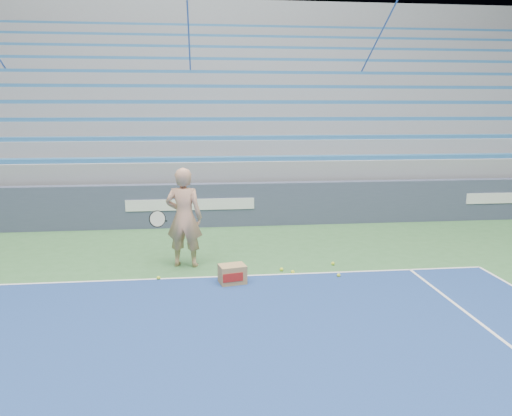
{
  "coord_description": "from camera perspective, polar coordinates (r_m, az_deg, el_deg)",
  "views": [
    {
      "loc": [
        0.26,
        3.37,
        2.97
      ],
      "look_at": [
        1.27,
        12.38,
        1.15
      ],
      "focal_mm": 35.0,
      "sensor_mm": 36.0,
      "label": 1
    }
  ],
  "objects": [
    {
      "name": "tennis_ball_4",
      "position": [
        9.02,
        -11.08,
        -7.86
      ],
      "size": [
        0.07,
        0.07,
        0.07
      ],
      "primitive_type": "sphere",
      "color": "#D9EA2F",
      "rests_on": "ground"
    },
    {
      "name": "tennis_ball_2",
      "position": [
        9.2,
        4.22,
        -7.29
      ],
      "size": [
        0.07,
        0.07,
        0.07
      ],
      "primitive_type": "sphere",
      "color": "#D9EA2F",
      "rests_on": "ground"
    },
    {
      "name": "sponsor_barrier",
      "position": [
        12.75,
        -7.45,
        0.3
      ],
      "size": [
        30.0,
        0.32,
        1.1
      ],
      "color": "#3D445C",
      "rests_on": "ground"
    },
    {
      "name": "tennis_player",
      "position": [
        9.48,
        -8.24,
        -1.09
      ],
      "size": [
        0.99,
        0.91,
        1.89
      ],
      "color": "tan",
      "rests_on": "ground"
    },
    {
      "name": "tennis_ball_3",
      "position": [
        9.33,
        2.93,
        -7.02
      ],
      "size": [
        0.07,
        0.07,
        0.07
      ],
      "primitive_type": "sphere",
      "color": "#D9EA2F",
      "rests_on": "ground"
    },
    {
      "name": "tennis_ball_0",
      "position": [
        9.77,
        8.79,
        -6.29
      ],
      "size": [
        0.07,
        0.07,
        0.07
      ],
      "primitive_type": "sphere",
      "color": "#D9EA2F",
      "rests_on": "ground"
    },
    {
      "name": "ball_box",
      "position": [
        8.65,
        -2.72,
        -7.58
      ],
      "size": [
        0.5,
        0.42,
        0.33
      ],
      "color": "#A27F4E",
      "rests_on": "ground"
    },
    {
      "name": "bleachers",
      "position": [
        18.24,
        -7.32,
        9.33
      ],
      "size": [
        31.0,
        9.15,
        7.3
      ],
      "color": "gray",
      "rests_on": "ground"
    },
    {
      "name": "tennis_ball_1",
      "position": [
        9.12,
        9.42,
        -7.6
      ],
      "size": [
        0.07,
        0.07,
        0.07
      ],
      "primitive_type": "sphere",
      "color": "#D9EA2F",
      "rests_on": "ground"
    }
  ]
}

